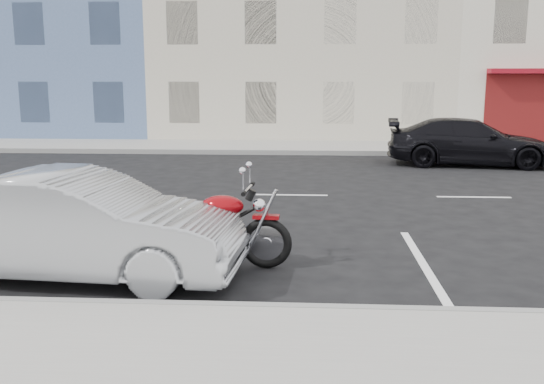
{
  "coord_description": "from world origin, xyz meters",
  "views": [
    {
      "loc": [
        -1.64,
        -13.26,
        2.62
      ],
      "look_at": [
        -2.21,
        -3.82,
        0.8
      ],
      "focal_mm": 40.0,
      "sensor_mm": 36.0,
      "label": 1
    }
  ],
  "objects": [
    {
      "name": "car_far",
      "position": [
        3.12,
        4.96,
        0.69
      ],
      "size": [
        4.97,
        2.48,
        1.39
      ],
      "primitive_type": "imported",
      "rotation": [
        0.0,
        0.0,
        1.46
      ],
      "color": "black",
      "rests_on": "ground"
    },
    {
      "name": "curb_near",
      "position": [
        -5.0,
        -7.0,
        0.08
      ],
      "size": [
        80.0,
        0.12,
        0.16
      ],
      "primitive_type": "cube",
      "color": "gray",
      "rests_on": "ground"
    },
    {
      "name": "bldg_cream",
      "position": [
        -2.0,
        16.3,
        5.75
      ],
      "size": [
        12.0,
        12.0,
        11.5
      ],
      "primitive_type": "cube",
      "color": "#BDB5A0",
      "rests_on": "ground"
    },
    {
      "name": "sidewalk_far",
      "position": [
        -5.0,
        8.7,
        0.07
      ],
      "size": [
        80.0,
        3.4,
        0.15
      ],
      "primitive_type": "cube",
      "color": "gray",
      "rests_on": "ground"
    },
    {
      "name": "curb_far",
      "position": [
        -5.0,
        7.0,
        0.08
      ],
      "size": [
        80.0,
        0.12,
        0.16
      ],
      "primitive_type": "cube",
      "color": "gray",
      "rests_on": "ground"
    },
    {
      "name": "motorcycle",
      "position": [
        -2.18,
        -5.25,
        0.52
      ],
      "size": [
        2.26,
        0.75,
        1.13
      ],
      "rotation": [
        0.0,
        0.0,
        -0.06
      ],
      "color": "black",
      "rests_on": "ground"
    },
    {
      "name": "sedan_silver",
      "position": [
        -4.62,
        -5.79,
        0.71
      ],
      "size": [
        4.38,
        1.82,
        1.41
      ],
      "primitive_type": "imported",
      "rotation": [
        0.0,
        0.0,
        1.49
      ],
      "color": "#9C9FA3",
      "rests_on": "ground"
    },
    {
      "name": "ground",
      "position": [
        0.0,
        0.0,
        0.0
      ],
      "size": [
        120.0,
        120.0,
        0.0
      ],
      "primitive_type": "plane",
      "color": "black",
      "rests_on": "ground"
    }
  ]
}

